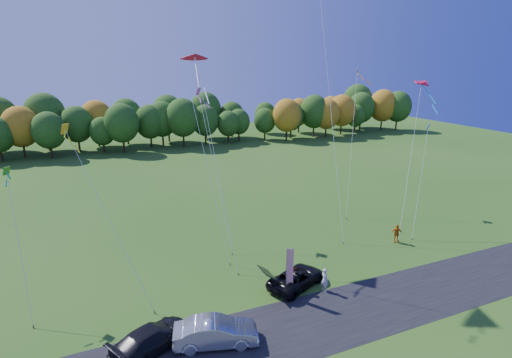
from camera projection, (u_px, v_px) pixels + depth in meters
name	position (u px, v px, depth m)	size (l,w,h in m)	color
ground	(288.00, 291.00, 29.49)	(160.00, 160.00, 0.00)	#244F14
asphalt_strip	(317.00, 322.00, 25.96)	(90.00, 6.00, 0.01)	black
tree_line	(157.00, 148.00, 77.96)	(116.00, 12.00, 10.00)	#1E4711
black_suv	(297.00, 278.00, 29.94)	(2.29, 4.96, 1.38)	black
silver_sedan	(216.00, 332.00, 23.70)	(1.75, 5.02, 1.65)	#BBBBC0
dark_truck_a	(152.00, 338.00, 23.33)	(2.07, 5.10, 1.48)	black
person_tailgate_a	(325.00, 280.00, 29.25)	(0.66, 0.43, 1.81)	beige
person_tailgate_b	(296.00, 279.00, 29.37)	(0.90, 0.70, 1.84)	gray
person_east	(396.00, 233.00, 37.19)	(1.03, 0.43, 1.76)	#CD6613
feather_flag	(289.00, 267.00, 28.02)	(0.50, 0.19, 3.91)	#999999
kite_delta_blue	(187.00, 79.00, 33.00)	(4.64, 11.42, 30.47)	#4C3F33
kite_parafoil_orange	(328.00, 77.00, 39.21)	(5.44, 13.64, 30.06)	#4C3F33
kite_delta_red	(212.00, 141.00, 33.13)	(2.52, 9.64, 18.11)	#4C3F33
kite_parafoil_rainbow	(411.00, 158.00, 39.12)	(7.85, 6.14, 14.74)	#4C3F33
kite_diamond_yellow	(109.00, 218.00, 27.28)	(4.88, 7.30, 12.51)	#4C3F33
kite_diamond_green	(19.00, 244.00, 26.02)	(1.26, 5.28, 9.84)	#4C3F33
kite_diamond_white	(352.00, 141.00, 44.33)	(5.35, 6.77, 16.06)	#4C3F33
kite_diamond_pink	(214.00, 165.00, 36.61)	(1.24, 8.66, 14.27)	#4C3F33
kite_diamond_blue_low	(420.00, 181.00, 38.68)	(4.33, 3.84, 10.67)	#4C3F33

